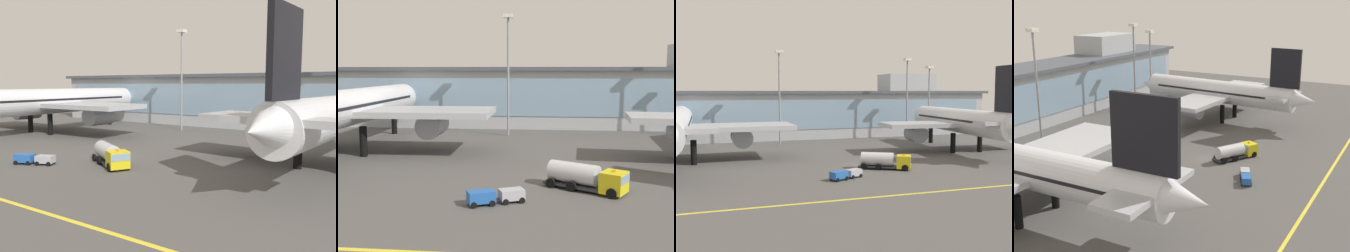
{
  "view_description": "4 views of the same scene",
  "coord_description": "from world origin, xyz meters",
  "views": [
    {
      "loc": [
        36.85,
        -41.35,
        11.09
      ],
      "look_at": [
        5.1,
        5.51,
        4.57
      ],
      "focal_mm": 39.2,
      "sensor_mm": 36.0,
      "label": 1
    },
    {
      "loc": [
        -1.47,
        -49.78,
        12.94
      ],
      "look_at": [
        -7.4,
        9.57,
        4.98
      ],
      "focal_mm": 44.91,
      "sensor_mm": 36.0,
      "label": 2
    },
    {
      "loc": [
        -26.57,
        -69.46,
        13.51
      ],
      "look_at": [
        -0.92,
        6.83,
        6.67
      ],
      "focal_mm": 43.84,
      "sensor_mm": 36.0,
      "label": 3
    },
    {
      "loc": [
        -73.24,
        -34.89,
        29.41
      ],
      "look_at": [
        1.93,
        6.06,
        5.06
      ],
      "focal_mm": 48.84,
      "sensor_mm": 36.0,
      "label": 4
    }
  ],
  "objects": [
    {
      "name": "airliner_near_right",
      "position": [
        27.95,
        9.89,
        6.71
      ],
      "size": [
        36.75,
        47.92,
        18.33
      ],
      "rotation": [
        0.0,
        0.0,
        1.49
      ],
      "color": "black",
      "rests_on": "ground"
    },
    {
      "name": "terminal_building",
      "position": [
        1.64,
        47.3,
        7.31
      ],
      "size": [
        118.01,
        14.0,
        18.81
      ],
      "color": "#ADB2B7",
      "rests_on": "ground"
    },
    {
      "name": "apron_light_mast_centre",
      "position": [
        -9.26,
        32.42,
        15.45
      ],
      "size": [
        1.8,
        1.8,
        23.62
      ],
      "color": "gray",
      "rests_on": "ground"
    },
    {
      "name": "airliner_near_left",
      "position": [
        -32.47,
        13.44,
        6.99
      ],
      "size": [
        44.99,
        58.72,
        19.14
      ],
      "rotation": [
        0.0,
        0.0,
        1.58
      ],
      "color": "black",
      "rests_on": "ground"
    },
    {
      "name": "ground_plane",
      "position": [
        0.0,
        0.0,
        0.0
      ],
      "size": [
        180.0,
        180.0,
        0.0
      ],
      "primitive_type": "plane",
      "color": "#514F4C"
    },
    {
      "name": "fuel_tanker_truck",
      "position": [
        2.89,
        -5.11,
        1.51
      ],
      "size": [
        9.06,
        6.59,
        2.9
      ],
      "rotation": [
        0.0,
        0.0,
        5.77
      ],
      "color": "black",
      "rests_on": "ground"
    },
    {
      "name": "baggage_tug_near",
      "position": [
        -6.46,
        -10.5,
        0.79
      ],
      "size": [
        5.73,
        3.76,
        1.4
      ],
      "rotation": [
        0.0,
        0.0,
        3.56
      ],
      "color": "black",
      "rests_on": "ground"
    }
  ]
}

